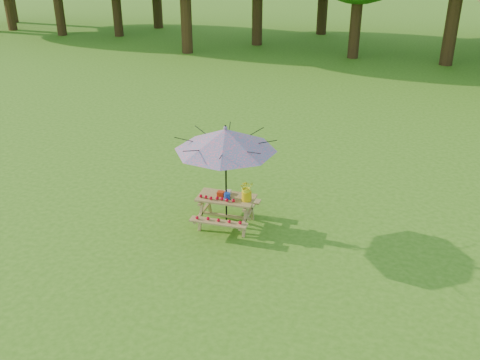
# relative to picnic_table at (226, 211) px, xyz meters

# --- Properties ---
(ground) EXTENTS (120.00, 120.00, 0.00)m
(ground) POSITION_rel_picnic_table_xyz_m (-1.31, -3.73, -0.33)
(ground) COLOR #386E15
(ground) RESTS_ON ground
(picnic_table) EXTENTS (1.20, 1.32, 0.67)m
(picnic_table) POSITION_rel_picnic_table_xyz_m (0.00, 0.00, 0.00)
(picnic_table) COLOR olive
(picnic_table) RESTS_ON ground
(patio_umbrella) EXTENTS (2.45, 2.45, 2.25)m
(patio_umbrella) POSITION_rel_picnic_table_xyz_m (0.00, 0.00, 1.62)
(patio_umbrella) COLOR black
(patio_umbrella) RESTS_ON ground
(produce_bins) EXTENTS (0.31, 0.37, 0.13)m
(produce_bins) POSITION_rel_picnic_table_xyz_m (-0.03, 0.01, 0.40)
(produce_bins) COLOR red
(produce_bins) RESTS_ON picnic_table
(tomatoes_row) EXTENTS (0.77, 0.13, 0.07)m
(tomatoes_row) POSITION_rel_picnic_table_xyz_m (-0.15, -0.18, 0.38)
(tomatoes_row) COLOR red
(tomatoes_row) RESTS_ON picnic_table
(flower_bucket) EXTENTS (0.35, 0.33, 0.45)m
(flower_bucket) POSITION_rel_picnic_table_xyz_m (0.45, -0.03, 0.58)
(flower_bucket) COLOR gold
(flower_bucket) RESTS_ON picnic_table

